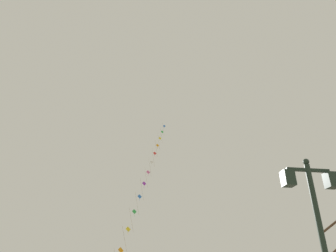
% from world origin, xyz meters
% --- Properties ---
extents(twin_lantern_lamp_post, '(1.46, 0.28, 4.50)m').
position_xyz_m(twin_lantern_lamp_post, '(3.28, 6.30, 3.13)').
color(twin_lantern_lamp_post, '#1E2D23').
rests_on(twin_lantern_lamp_post, ground_plane).
extents(kite_train, '(6.12, 18.47, 21.28)m').
position_xyz_m(kite_train, '(0.70, 28.48, 10.83)').
color(kite_train, brown).
rests_on(kite_train, ground_plane).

